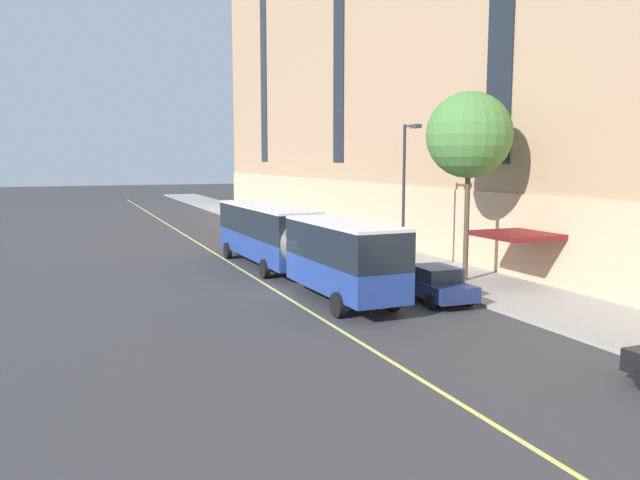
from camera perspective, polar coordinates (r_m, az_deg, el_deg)
ground_plane at (r=29.49m, az=-3.37°, el=-4.67°), size 260.00×260.00×0.00m
sidewalk at (r=36.12m, az=9.24°, el=-2.40°), size 5.40×160.00×0.15m
city_bus at (r=31.99m, az=-2.56°, el=0.03°), size 3.17×19.51×3.54m
parked_car_navy_0 at (r=27.69m, az=10.30°, el=-3.91°), size 2.14×4.70×1.56m
parked_car_red_1 at (r=39.23m, az=0.28°, el=-0.49°), size 2.07×4.41×1.56m
parked_car_champagne_2 at (r=48.10m, az=-4.19°, el=0.94°), size 2.00×4.26×1.56m
street_tree_mid_block at (r=31.55m, az=13.48°, el=9.27°), size 4.19×4.19×9.27m
street_lamp at (r=33.09m, az=7.85°, el=5.08°), size 0.36×1.48×7.81m
fire_hydrant at (r=34.82m, az=6.31°, el=-2.02°), size 0.42×0.24×0.72m
lane_centerline at (r=32.19m, az=-5.65°, el=-3.66°), size 0.16×140.00×0.01m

